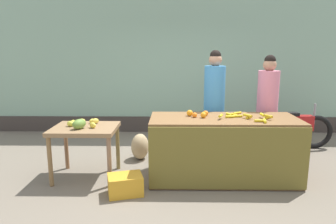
{
  "coord_description": "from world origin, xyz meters",
  "views": [
    {
      "loc": [
        -0.21,
        -4.21,
        1.84
      ],
      "look_at": [
        -0.28,
        0.15,
        0.96
      ],
      "focal_mm": 32.24,
      "sensor_mm": 36.0,
      "label": 1
    }
  ],
  "objects": [
    {
      "name": "produce_sack",
      "position": [
        -0.77,
        0.78,
        0.22
      ],
      "size": [
        0.35,
        0.4,
        0.45
      ],
      "primitive_type": "ellipsoid",
      "rotation": [
        0.0,
        0.0,
        1.43
      ],
      "color": "tan",
      "rests_on": "ground"
    },
    {
      "name": "produce_crate",
      "position": [
        -0.83,
        -0.55,
        0.13
      ],
      "size": [
        0.51,
        0.42,
        0.26
      ],
      "primitive_type": "cube",
      "rotation": [
        0.0,
        0.0,
        0.27
      ],
      "color": "gold",
      "rests_on": "ground"
    },
    {
      "name": "side_table_wooden",
      "position": [
        -1.48,
        0.0,
        0.66
      ],
      "size": [
        0.92,
        0.74,
        0.77
      ],
      "color": "olive",
      "rests_on": "ground"
    },
    {
      "name": "orange_pile",
      "position": [
        0.15,
        0.06,
        0.95
      ],
      "size": [
        0.32,
        0.22,
        0.09
      ],
      "color": "orange",
      "rests_on": "fruit_stall_counter"
    },
    {
      "name": "vendor_woman_pink_shirt",
      "position": [
        1.35,
        0.69,
        0.9
      ],
      "size": [
        0.34,
        0.34,
        1.79
      ],
      "color": "#33333D",
      "rests_on": "ground"
    },
    {
      "name": "ground_plane",
      "position": [
        0.0,
        0.0,
        0.0
      ],
      "size": [
        24.0,
        24.0,
        0.0
      ],
      "primitive_type": "plane",
      "color": "#756B5B"
    },
    {
      "name": "parked_motorcycle",
      "position": [
        2.06,
        1.42,
        0.4
      ],
      "size": [
        1.6,
        0.18,
        0.88
      ],
      "color": "black",
      "rests_on": "ground"
    },
    {
      "name": "fruit_stall_counter",
      "position": [
        0.53,
        -0.01,
        0.46
      ],
      "size": [
        2.11,
        0.89,
        0.91
      ],
      "color": "brown",
      "rests_on": "ground"
    },
    {
      "name": "mango_papaya_pile",
      "position": [
        -1.52,
        -0.01,
        0.83
      ],
      "size": [
        0.48,
        0.53,
        0.14
      ],
      "color": "yellow",
      "rests_on": "side_table_wooden"
    },
    {
      "name": "banana_bunch_pile",
      "position": [
        0.85,
        -0.04,
        0.94
      ],
      "size": [
        0.79,
        0.66,
        0.07
      ],
      "color": "gold",
      "rests_on": "fruit_stall_counter"
    },
    {
      "name": "market_wall_back",
      "position": [
        0.0,
        2.7,
        1.58
      ],
      "size": [
        8.84,
        0.23,
        3.22
      ],
      "color": "#8CB299",
      "rests_on": "ground"
    },
    {
      "name": "vendor_woman_blue_shirt",
      "position": [
        0.47,
        0.68,
        0.94
      ],
      "size": [
        0.34,
        0.34,
        1.87
      ],
      "color": "#33333D",
      "rests_on": "ground"
    }
  ]
}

